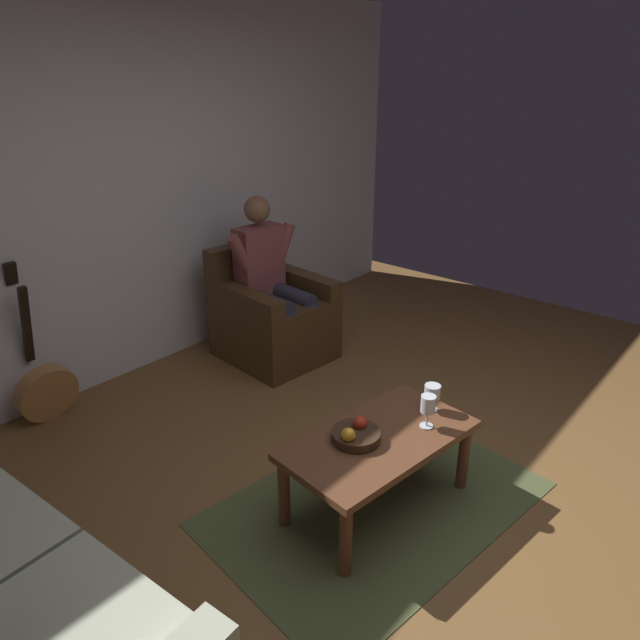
# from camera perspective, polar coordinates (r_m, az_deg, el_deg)

# --- Properties ---
(ground_plane) EXTENTS (6.38, 6.38, 0.00)m
(ground_plane) POSITION_cam_1_polar(r_m,az_deg,el_deg) (3.25, 13.28, -17.64)
(ground_plane) COLOR brown
(wall_back) EXTENTS (5.71, 0.06, 2.67)m
(wall_back) POSITION_cam_1_polar(r_m,az_deg,el_deg) (4.36, -17.73, 12.14)
(wall_back) COLOR silver
(wall_back) RESTS_ON ground
(rug) EXTENTS (1.81, 1.33, 0.01)m
(rug) POSITION_cam_1_polar(r_m,az_deg,el_deg) (3.23, 5.50, -17.31)
(rug) COLOR #4B5431
(rug) RESTS_ON ground
(armchair) EXTENTS (0.77, 0.83, 0.86)m
(armchair) POSITION_cam_1_polar(r_m,az_deg,el_deg) (4.56, -4.72, 0.21)
(armchair) COLOR #46301A
(armchair) RESTS_ON ground
(person_seated) EXTENTS (0.63, 0.63, 1.24)m
(person_seated) POSITION_cam_1_polar(r_m,az_deg,el_deg) (4.44, -4.81, 4.27)
(person_seated) COLOR brown
(person_seated) RESTS_ON ground
(coffee_table) EXTENTS (1.04, 0.64, 0.42)m
(coffee_table) POSITION_cam_1_polar(r_m,az_deg,el_deg) (3.01, 5.76, -12.21)
(coffee_table) COLOR brown
(coffee_table) RESTS_ON ground
(guitar) EXTENTS (0.38, 0.28, 1.04)m
(guitar) POSITION_cam_1_polar(r_m,az_deg,el_deg) (4.14, -25.14, -5.96)
(guitar) COLOR #B57A42
(guitar) RESTS_ON ground
(wine_glass_near) EXTENTS (0.09, 0.09, 0.15)m
(wine_glass_near) POSITION_cam_1_polar(r_m,az_deg,el_deg) (3.17, 10.86, -7.00)
(wine_glass_near) COLOR silver
(wine_glass_near) RESTS_ON coffee_table
(wine_glass_far) EXTENTS (0.08, 0.08, 0.18)m
(wine_glass_far) POSITION_cam_1_polar(r_m,az_deg,el_deg) (3.01, 10.43, -8.25)
(wine_glass_far) COLOR silver
(wine_glass_far) RESTS_ON coffee_table
(fruit_bowl) EXTENTS (0.24, 0.24, 0.11)m
(fruit_bowl) POSITION_cam_1_polar(r_m,az_deg,el_deg) (2.92, 3.48, -11.04)
(fruit_bowl) COLOR #392516
(fruit_bowl) RESTS_ON coffee_table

